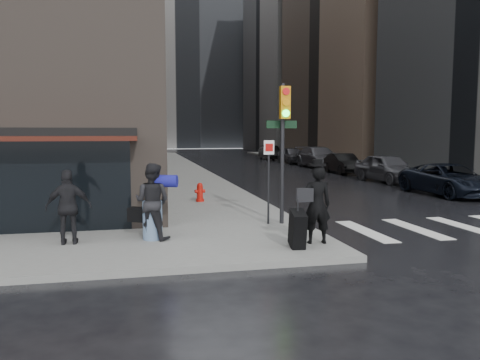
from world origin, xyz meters
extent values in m
plane|color=black|center=(0.00, 0.00, 0.00)|extent=(140.00, 140.00, 0.00)
cube|color=slate|center=(0.00, 27.00, 0.07)|extent=(4.00, 50.00, 0.15)
cube|color=slate|center=(13.50, 27.00, 0.07)|extent=(3.00, 50.00, 0.15)
cube|color=silver|center=(3.50, 1.00, 0.01)|extent=(0.50, 3.00, 0.01)
cube|color=silver|center=(5.10, 1.00, 0.01)|extent=(0.50, 3.00, 0.01)
cube|color=silver|center=(6.70, 1.00, 0.01)|extent=(0.50, 3.00, 0.01)
cube|color=brown|center=(-13.00, 62.00, 13.00)|extent=(22.00, 20.00, 26.00)
cube|color=slate|center=(26.00, 58.00, 12.50)|extent=(22.00, 20.00, 25.00)
cube|color=slate|center=(6.00, 78.00, 16.00)|extent=(40.00, 12.00, 32.00)
imported|color=black|center=(1.36, -0.67, 1.08)|extent=(0.73, 0.52, 1.87)
cylinder|color=black|center=(1.36, -0.67, 2.04)|extent=(0.40, 0.40, 0.05)
cylinder|color=black|center=(1.36, -0.67, 2.10)|extent=(0.25, 0.25, 0.15)
cube|color=black|center=(1.04, -0.69, 1.33)|extent=(0.41, 0.17, 0.32)
cube|color=black|center=(0.75, -1.04, 0.59)|extent=(0.39, 0.76, 0.95)
cylinder|color=black|center=(0.75, -1.04, 1.08)|extent=(0.04, 0.04, 0.44)
imported|color=black|center=(-2.47, 0.60, 1.10)|extent=(1.15, 1.06, 1.90)
cube|color=black|center=(-2.78, 0.97, 0.72)|extent=(0.65, 0.53, 0.35)
cylinder|color=navy|center=(-2.13, 0.57, 1.61)|extent=(0.63, 0.46, 0.30)
imported|color=black|center=(-4.42, 0.51, 1.04)|extent=(1.06, 0.48, 1.78)
cylinder|color=black|center=(1.29, 1.90, 2.17)|extent=(0.12, 0.12, 4.05)
cube|color=#C4780D|center=(1.29, 1.68, 3.64)|extent=(0.29, 0.19, 0.91)
cylinder|color=red|center=(1.29, 1.58, 3.95)|extent=(0.20, 0.05, 0.20)
cylinder|color=orange|center=(1.29, 1.58, 3.64)|extent=(0.20, 0.05, 0.20)
cylinder|color=#19E533|center=(1.29, 1.58, 3.34)|extent=(0.20, 0.05, 0.20)
cylinder|color=black|center=(0.89, 1.91, 1.36)|extent=(0.06, 0.06, 2.43)
cube|color=white|center=(0.89, 1.88, 2.38)|extent=(0.30, 0.03, 0.40)
cube|color=black|center=(1.29, 1.98, 3.03)|extent=(0.91, 0.05, 0.22)
cylinder|color=#B6130B|center=(-0.48, 6.77, 0.20)|extent=(0.32, 0.32, 0.10)
cylinder|color=#B6130B|center=(-0.48, 6.77, 0.45)|extent=(0.24, 0.24, 0.60)
sphere|color=#B6130B|center=(-0.48, 6.77, 0.77)|extent=(0.22, 0.22, 0.22)
cylinder|color=#B6130B|center=(-0.48, 6.77, 0.55)|extent=(0.42, 0.20, 0.14)
imported|color=black|center=(10.85, 7.34, 0.70)|extent=(2.43, 5.11, 1.41)
imported|color=#414146|center=(11.04, 13.01, 0.81)|extent=(2.24, 4.88, 1.62)
imported|color=black|center=(10.97, 18.69, 0.69)|extent=(1.67, 4.25, 1.38)
imported|color=#3F3F44|center=(11.46, 24.37, 0.84)|extent=(2.53, 5.86, 1.68)
imported|color=#39393E|center=(11.11, 30.04, 0.75)|extent=(1.90, 4.44, 1.49)
imported|color=black|center=(10.65, 35.72, 0.73)|extent=(1.61, 4.46, 1.46)
camera|label=1|loc=(-2.78, -11.05, 2.79)|focal=35.00mm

